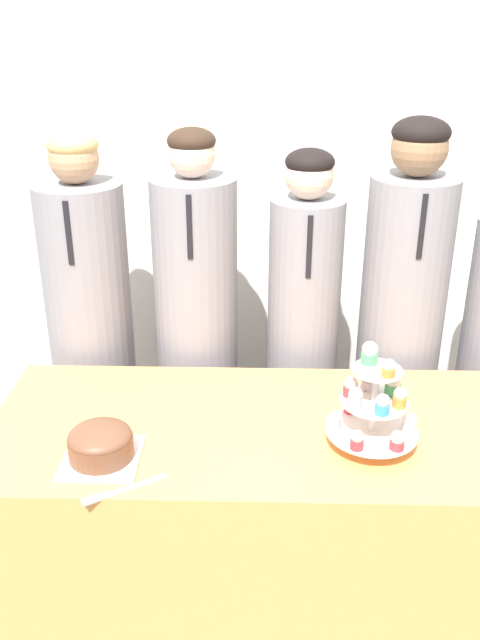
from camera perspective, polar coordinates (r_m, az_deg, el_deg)
The scene contains 9 objects.
wall_back at distance 2.91m, azimuth 2.81°, elevation 13.50°, with size 9.00×0.06×2.70m.
table at distance 2.32m, azimuth 2.79°, elevation -16.63°, with size 1.75×0.72×0.76m.
round_cake at distance 1.95m, azimuth -11.67°, elevation -10.14°, with size 0.21×0.21×0.11m.
cake_knife at distance 1.85m, azimuth -10.88°, elevation -14.24°, with size 0.21×0.14×0.01m.
cupcake_stand at distance 1.96m, azimuth 11.22°, elevation -6.84°, with size 0.27×0.27×0.32m.
student_0 at distance 2.68m, azimuth -12.29°, elevation -2.23°, with size 0.32×0.32×1.54m.
student_1 at distance 2.61m, azimuth -3.61°, elevation -2.26°, with size 0.31×0.31×1.55m.
student_2 at distance 2.61m, azimuth 5.23°, elevation -2.76°, with size 0.27×0.27×1.49m.
student_3 at distance 2.64m, azimuth 13.20°, elevation -1.87°, with size 0.31×0.32×1.59m.
Camera 1 is at (-0.06, -1.39, 1.90)m, focal length 38.00 mm.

